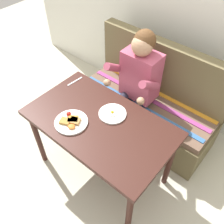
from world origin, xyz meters
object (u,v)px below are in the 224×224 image
Objects in this scene: person at (136,80)px; plate_eggs at (112,114)px; fork at (75,81)px; couch at (149,105)px; plate_breakfast at (71,122)px; table at (100,128)px.

person is 0.48m from plate_eggs.
person is at bearing 102.85° from plate_eggs.
plate_eggs is 1.34× the size of fork.
couch reaches higher than fork.
plate_breakfast reaches higher than fork.
plate_eggs is at bearing -87.67° from couch.
couch is 0.76m from plate_eggs.
plate_breakfast is at bearing -100.11° from couch.
plate_eggs reaches higher than table.
table is 0.56m from fork.
fork is at bearing 156.71° from table.
plate_eggs is (0.19, 0.28, -0.00)m from plate_breakfast.
person is 0.75m from plate_breakfast.
couch is 8.47× the size of fork.
fork is (-0.51, 0.22, 0.08)m from table.
plate_breakfast reaches higher than plate_eggs.
person reaches higher than fork.
plate_breakfast reaches higher than table.
person is at bearing 83.56° from plate_breakfast.
fork is at bearing -133.13° from couch.
plate_breakfast is 0.34m from plate_eggs.
plate_eggs is at bearing -77.15° from person.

